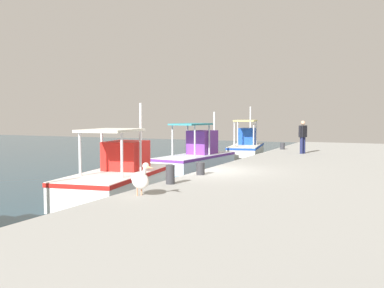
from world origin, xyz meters
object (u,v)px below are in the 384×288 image
object	(u,v)px
mooring_bollard_fourth	(283,146)
mooring_bollard_second	(170,174)
fisherman_standing	(303,136)
fishing_boat_third	(197,156)
pelican	(140,179)
fishing_boat_fourth	(247,148)
fishing_boat_second	(119,178)
mooring_bollard_third	(201,169)

from	to	relation	value
mooring_bollard_fourth	mooring_bollard_second	bearing A→B (deg)	180.00
fisherman_standing	fishing_boat_third	bearing A→B (deg)	108.93
pelican	fishing_boat_fourth	bearing A→B (deg)	9.57
pelican	mooring_bollard_fourth	world-z (taller)	pelican
fishing_boat_second	fishing_boat_fourth	distance (m)	14.76
fisherman_standing	mooring_bollard_third	distance (m)	9.40
pelican	fisherman_standing	xyz separation A→B (m)	(13.23, -1.36, 0.50)
mooring_bollard_third	fisherman_standing	bearing A→B (deg)	-9.37
mooring_bollard_second	mooring_bollard_third	world-z (taller)	mooring_bollard_second
fishing_boat_second	mooring_bollard_second	bearing A→B (deg)	-116.05
fishing_boat_third	fisherman_standing	size ratio (longest dim) A/B	3.45
fisherman_standing	mooring_bollard_second	bearing A→B (deg)	172.35
fisherman_standing	mooring_bollard_third	world-z (taller)	fisherman_standing
fishing_boat_second	mooring_bollard_second	xyz separation A→B (m)	(-1.24, -2.55, 0.43)
fisherman_standing	mooring_bollard_third	bearing A→B (deg)	170.63
pelican	mooring_bollard_third	distance (m)	3.99
fishing_boat_second	fisherman_standing	xyz separation A→B (m)	(10.12, -4.07, 1.06)
fishing_boat_second	pelican	size ratio (longest dim) A/B	6.02
fishing_boat_second	mooring_bollard_fourth	distance (m)	12.64
mooring_bollard_third	mooring_bollard_fourth	distance (m)	11.50
mooring_bollard_second	mooring_bollard_fourth	distance (m)	13.62
mooring_bollard_third	pelican	bearing A→B (deg)	-177.67
fishing_boat_fourth	mooring_bollard_third	world-z (taller)	fishing_boat_fourth
fishing_boat_second	fisherman_standing	size ratio (longest dim) A/B	3.40
mooring_bollard_fourth	fishing_boat_second	bearing A→B (deg)	168.38
fishing_boat_third	mooring_bollard_fourth	distance (m)	5.29
fishing_boat_third	pelican	distance (m)	12.09
fishing_boat_third	mooring_bollard_fourth	xyz separation A→B (m)	(3.97, -3.47, 0.37)
fishing_boat_second	fisherman_standing	bearing A→B (deg)	-21.92
mooring_bollard_second	mooring_bollard_fourth	xyz separation A→B (m)	(13.62, 0.00, -0.08)
mooring_bollard_second	mooring_bollard_fourth	world-z (taller)	mooring_bollard_second
fishing_boat_second	mooring_bollard_third	world-z (taller)	fishing_boat_second
fishing_boat_third	fishing_boat_fourth	xyz separation A→B (m)	(6.35, -0.62, 0.02)
fishing_boat_second	mooring_bollard_third	size ratio (longest dim) A/B	14.05
pelican	mooring_bollard_fourth	bearing A→B (deg)	0.60
pelican	fisherman_standing	size ratio (longest dim) A/B	0.57
fishing_boat_second	fishing_boat_fourth	size ratio (longest dim) A/B	0.99
fishing_boat_third	mooring_bollard_second	size ratio (longest dim) A/B	10.53
pelican	fisherman_standing	distance (m)	13.31
mooring_bollard_fourth	pelican	bearing A→B (deg)	-179.40
fishing_boat_fourth	mooring_bollard_second	distance (m)	16.26
fishing_boat_second	fishing_boat_fourth	world-z (taller)	fishing_boat_fourth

